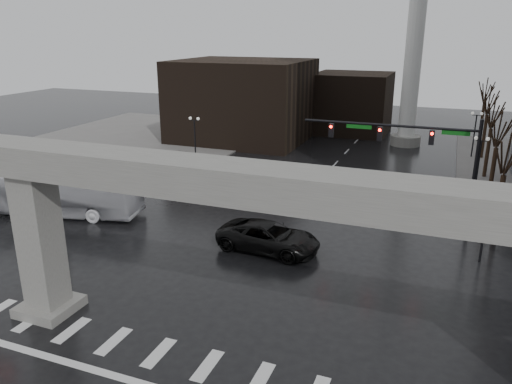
# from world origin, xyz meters

# --- Properties ---
(ground) EXTENTS (160.00, 160.00, 0.00)m
(ground) POSITION_xyz_m (0.00, 0.00, 0.00)
(ground) COLOR black
(ground) RESTS_ON ground
(sidewalk_nw) EXTENTS (28.00, 36.00, 0.15)m
(sidewalk_nw) POSITION_xyz_m (-26.00, 36.00, 0.07)
(sidewalk_nw) COLOR slate
(sidewalk_nw) RESTS_ON ground
(elevated_guideway) EXTENTS (48.00, 2.60, 8.70)m
(elevated_guideway) POSITION_xyz_m (1.26, 0.00, 6.88)
(elevated_guideway) COLOR gray
(elevated_guideway) RESTS_ON ground
(building_far_left) EXTENTS (16.00, 14.00, 10.00)m
(building_far_left) POSITION_xyz_m (-14.00, 42.00, 5.00)
(building_far_left) COLOR black
(building_far_left) RESTS_ON ground
(building_far_mid) EXTENTS (10.00, 10.00, 8.00)m
(building_far_mid) POSITION_xyz_m (-2.00, 52.00, 4.00)
(building_far_mid) COLOR black
(building_far_mid) RESTS_ON ground
(smokestack) EXTENTS (3.60, 3.60, 30.00)m
(smokestack) POSITION_xyz_m (6.00, 46.00, 13.35)
(smokestack) COLOR silver
(smokestack) RESTS_ON ground
(signal_mast_arm) EXTENTS (12.12, 0.43, 8.00)m
(signal_mast_arm) POSITION_xyz_m (8.99, 18.80, 5.83)
(signal_mast_arm) COLOR black
(signal_mast_arm) RESTS_ON ground
(lamp_right_0) EXTENTS (1.22, 0.32, 5.11)m
(lamp_right_0) POSITION_xyz_m (13.50, 14.00, 3.47)
(lamp_right_0) COLOR black
(lamp_right_0) RESTS_ON ground
(lamp_right_1) EXTENTS (1.22, 0.32, 5.11)m
(lamp_right_1) POSITION_xyz_m (13.50, 28.00, 3.47)
(lamp_right_1) COLOR black
(lamp_right_1) RESTS_ON ground
(lamp_right_2) EXTENTS (1.22, 0.32, 5.11)m
(lamp_right_2) POSITION_xyz_m (13.50, 42.00, 3.47)
(lamp_right_2) COLOR black
(lamp_right_2) RESTS_ON ground
(lamp_left_0) EXTENTS (1.22, 0.32, 5.11)m
(lamp_left_0) POSITION_xyz_m (-13.50, 14.00, 3.47)
(lamp_left_0) COLOR black
(lamp_left_0) RESTS_ON ground
(lamp_left_1) EXTENTS (1.22, 0.32, 5.11)m
(lamp_left_1) POSITION_xyz_m (-13.50, 28.00, 3.47)
(lamp_left_1) COLOR black
(lamp_left_1) RESTS_ON ground
(lamp_left_2) EXTENTS (1.22, 0.32, 5.11)m
(lamp_left_2) POSITION_xyz_m (-13.50, 42.00, 3.47)
(lamp_left_2) COLOR black
(lamp_left_2) RESTS_ON ground
(tree_right_0) EXTENTS (1.09, 1.58, 7.50)m
(tree_right_0) POSITION_xyz_m (14.53, 18.02, 2.79)
(tree_right_0) COLOR black
(tree_right_0) RESTS_ON ground
(tree_right_1) EXTENTS (1.09, 1.61, 7.67)m
(tree_right_1) POSITION_xyz_m (14.53, 26.02, 2.85)
(tree_right_1) COLOR black
(tree_right_1) RESTS_ON ground
(tree_right_2) EXTENTS (1.10, 1.63, 7.85)m
(tree_right_2) POSITION_xyz_m (14.53, 34.02, 2.91)
(tree_right_2) COLOR black
(tree_right_2) RESTS_ON ground
(tree_right_3) EXTENTS (1.11, 1.66, 8.02)m
(tree_right_3) POSITION_xyz_m (14.53, 42.02, 2.98)
(tree_right_3) COLOR black
(tree_right_3) RESTS_ON ground
(tree_right_4) EXTENTS (1.12, 1.69, 8.19)m
(tree_right_4) POSITION_xyz_m (14.53, 50.02, 3.04)
(tree_right_4) COLOR black
(tree_right_4) RESTS_ON ground
(pickup_truck) EXTENTS (6.83, 3.53, 1.84)m
(pickup_truck) POSITION_xyz_m (0.84, 10.88, 0.92)
(pickup_truck) COLOR black
(pickup_truck) RESTS_ON ground
(city_bus) EXTENTS (12.88, 5.27, 3.50)m
(city_bus) POSITION_xyz_m (-16.33, 11.32, 1.75)
(city_bus) COLOR silver
(city_bus) RESTS_ON ground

